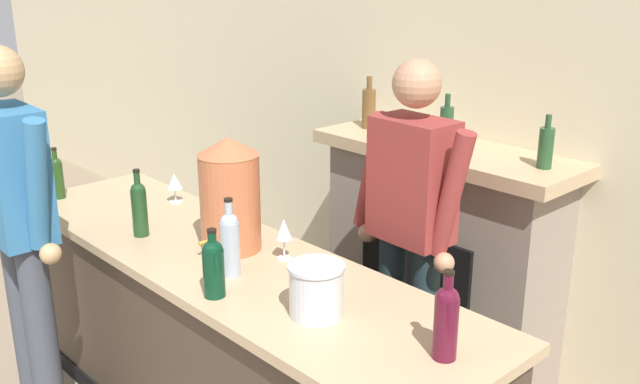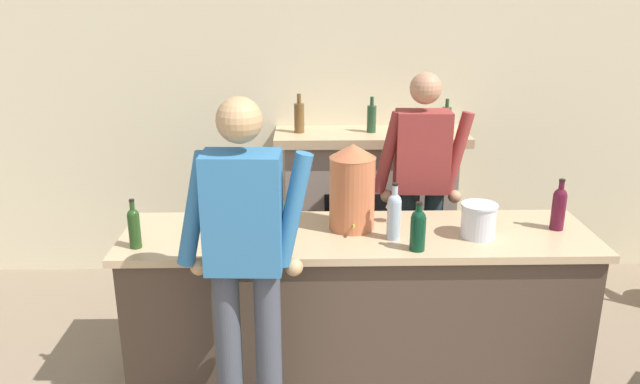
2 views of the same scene
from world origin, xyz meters
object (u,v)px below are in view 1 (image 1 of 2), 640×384
(wine_glass_by_dispenser, at_px, (174,182))
(wine_bottle_merlot_tall, at_px, (213,266))
(wine_bottle_rose_blush, at_px, (446,319))
(wine_glass_mid_counter, at_px, (284,230))
(fireplace_stone, at_px, (440,252))
(person_customer, at_px, (22,236))
(copper_dispenser, at_px, (230,194))
(wine_bottle_port_short, at_px, (139,206))
(wine_bottle_riesling_slim, at_px, (230,241))
(ice_bucket_steel, at_px, (316,290))
(person_bartender, at_px, (410,235))
(wine_bottle_cabernet_heavy, at_px, (57,176))

(wine_glass_by_dispenser, bearing_deg, wine_bottle_merlot_tall, -24.87)
(wine_bottle_rose_blush, relative_size, wine_glass_mid_counter, 1.68)
(fireplace_stone, xyz_separation_m, person_customer, (-0.79, -1.93, 0.40))
(person_customer, distance_m, wine_bottle_merlot_tall, 0.97)
(wine_bottle_rose_blush, distance_m, wine_glass_by_dispenser, 1.93)
(copper_dispenser, distance_m, wine_bottle_rose_blush, 1.21)
(copper_dispenser, bearing_deg, wine_bottle_port_short, -152.77)
(wine_bottle_riesling_slim, bearing_deg, ice_bucket_steel, 2.68)
(wine_bottle_port_short, bearing_deg, wine_glass_mid_counter, 24.85)
(wine_bottle_port_short, xyz_separation_m, wine_glass_by_dispenser, (-0.30, 0.37, -0.03))
(wine_glass_by_dispenser, bearing_deg, ice_bucket_steel, -12.07)
(fireplace_stone, distance_m, wine_bottle_merlot_tall, 1.62)
(person_bartender, distance_m, wine_bottle_port_short, 1.24)
(person_customer, height_order, person_bartender, person_customer)
(person_customer, xyz_separation_m, wine_glass_mid_counter, (0.81, 0.80, 0.04))
(copper_dispenser, relative_size, ice_bucket_steel, 2.46)
(wine_glass_mid_counter, bearing_deg, wine_bottle_riesling_slim, -95.23)
(copper_dispenser, relative_size, wine_glass_by_dispenser, 3.25)
(ice_bucket_steel, xyz_separation_m, wine_bottle_port_short, (-1.13, -0.07, 0.04))
(wine_bottle_riesling_slim, xyz_separation_m, wine_bottle_cabernet_heavy, (-1.43, -0.09, -0.02))
(person_customer, height_order, copper_dispenser, person_customer)
(copper_dispenser, relative_size, wine_bottle_port_short, 1.60)
(person_customer, height_order, ice_bucket_steel, person_customer)
(fireplace_stone, height_order, person_bartender, person_bartender)
(person_customer, height_order, wine_bottle_rose_blush, person_customer)
(wine_bottle_riesling_slim, relative_size, wine_bottle_rose_blush, 1.07)
(wine_bottle_cabernet_heavy, bearing_deg, copper_dispenser, 12.25)
(ice_bucket_steel, height_order, wine_bottle_port_short, wine_bottle_port_short)
(wine_bottle_rose_blush, height_order, wine_glass_by_dispenser, wine_bottle_rose_blush)
(fireplace_stone, bearing_deg, wine_glass_mid_counter, -88.95)
(wine_glass_by_dispenser, xyz_separation_m, wine_glass_mid_counter, (0.96, -0.06, 0.02))
(wine_bottle_merlot_tall, relative_size, wine_glass_by_dispenser, 1.74)
(person_customer, relative_size, wine_bottle_rose_blush, 5.99)
(person_bartender, height_order, wine_bottle_merlot_tall, person_bartender)
(wine_bottle_riesling_slim, relative_size, wine_bottle_merlot_tall, 1.21)
(wine_bottle_rose_blush, bearing_deg, wine_bottle_port_short, -173.94)
(wine_bottle_cabernet_heavy, distance_m, wine_glass_by_dispenser, 0.64)
(wine_bottle_cabernet_heavy, bearing_deg, person_customer, -34.70)
(wine_bottle_riesling_slim, height_order, wine_glass_mid_counter, wine_bottle_riesling_slim)
(wine_bottle_rose_blush, relative_size, wine_bottle_port_short, 0.96)
(wine_bottle_riesling_slim, bearing_deg, person_bartender, 69.55)
(person_customer, distance_m, wine_bottle_cabernet_heavy, 0.78)
(fireplace_stone, height_order, wine_bottle_port_short, fireplace_stone)
(wine_bottle_riesling_slim, bearing_deg, person_customer, -145.64)
(ice_bucket_steel, bearing_deg, wine_bottle_merlot_tall, -154.40)
(person_customer, distance_m, wine_glass_by_dispenser, 0.88)
(wine_glass_by_dispenser, bearing_deg, wine_bottle_riesling_slim, -19.23)
(wine_bottle_port_short, bearing_deg, person_bartender, 41.45)
(wine_bottle_rose_blush, distance_m, wine_bottle_cabernet_heavy, 2.42)
(copper_dispenser, relative_size, wine_glass_mid_counter, 2.80)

